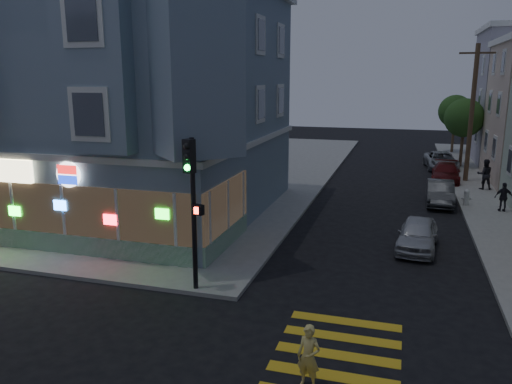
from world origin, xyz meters
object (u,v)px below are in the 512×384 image
at_px(utility_pole, 472,112).
at_px(parked_car_b, 440,193).
at_px(fire_hydrant, 466,197).
at_px(parked_car_c, 446,173).
at_px(traffic_signal, 192,189).
at_px(pedestrian_a, 485,174).
at_px(street_tree_far, 455,111).
at_px(parked_car_d, 441,161).
at_px(running_child, 309,357).
at_px(parked_car_a, 418,234).
at_px(street_tree_near, 464,118).
at_px(pedestrian_b, 504,197).

xyz_separation_m(utility_pole, parked_car_b, (-2.04, -6.87, -4.13)).
bearing_deg(fire_hydrant, parked_car_c, 94.89).
xyz_separation_m(utility_pole, parked_car_c, (-1.30, -0.22, -4.15)).
bearing_deg(traffic_signal, pedestrian_a, 77.91).
bearing_deg(street_tree_far, pedestrian_a, -87.93).
bearing_deg(parked_car_b, parked_car_d, 87.68).
bearing_deg(running_child, parked_car_a, 89.82).
bearing_deg(fire_hydrant, parked_car_b, 164.76).
height_order(street_tree_far, fire_hydrant, street_tree_far).
bearing_deg(traffic_signal, utility_pole, 82.61).
xyz_separation_m(utility_pole, street_tree_far, (0.20, 14.00, -0.86)).
bearing_deg(parked_car_a, running_child, -98.04).
bearing_deg(parked_car_c, fire_hydrant, -81.38).
xyz_separation_m(parked_car_a, parked_car_c, (2.10, 14.91, -0.00)).
distance_m(utility_pole, street_tree_near, 6.06).
xyz_separation_m(pedestrian_a, parked_car_d, (-2.10, 7.55, -0.43)).
relative_size(pedestrian_b, traffic_signal, 0.30).
bearing_deg(pedestrian_a, parked_car_c, -55.60).
bearing_deg(street_tree_far, parked_car_c, -96.02).
distance_m(running_child, traffic_signal, 6.65).
xyz_separation_m(utility_pole, pedestrian_a, (0.80, -2.56, -3.70)).
height_order(pedestrian_a, fire_hydrant, pedestrian_a).
bearing_deg(parked_car_d, street_tree_far, 75.67).
bearing_deg(running_child, street_tree_near, 92.39).
height_order(pedestrian_a, traffic_signal, traffic_signal).
distance_m(street_tree_near, running_child, 32.54).
relative_size(utility_pole, pedestrian_a, 4.74).
relative_size(street_tree_far, parked_car_b, 1.30).
bearing_deg(parked_car_d, pedestrian_b, -84.89).
bearing_deg(traffic_signal, parked_car_d, 89.37).
height_order(utility_pole, parked_car_b, utility_pole).
xyz_separation_m(running_child, traffic_signal, (-4.56, 3.96, 2.79)).
distance_m(pedestrian_a, parked_car_b, 5.18).
height_order(parked_car_c, fire_hydrant, parked_car_c).
relative_size(street_tree_near, street_tree_far, 1.00).
xyz_separation_m(parked_car_b, fire_hydrant, (1.34, -0.37, -0.05)).
bearing_deg(utility_pole, fire_hydrant, -95.53).
bearing_deg(parked_car_b, pedestrian_b, -20.16).
bearing_deg(running_child, parked_car_d, 94.75).
xyz_separation_m(pedestrian_b, parked_car_b, (-3.04, 1.19, -0.25)).
bearing_deg(street_tree_far, pedestrian_b, -87.92).
relative_size(street_tree_near, parked_car_d, 1.10).
bearing_deg(parked_car_c, street_tree_near, 80.17).
xyz_separation_m(street_tree_far, parked_car_a, (-3.60, -29.12, -3.28)).
height_order(parked_car_a, fire_hydrant, parked_car_a).
bearing_deg(pedestrian_b, street_tree_near, -95.33).
bearing_deg(parked_car_a, parked_car_d, 89.56).
xyz_separation_m(street_tree_far, pedestrian_a, (0.60, -16.56, -2.84)).
relative_size(pedestrian_a, parked_car_d, 0.39).
xyz_separation_m(pedestrian_b, parked_car_c, (-2.30, 7.85, -0.27)).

